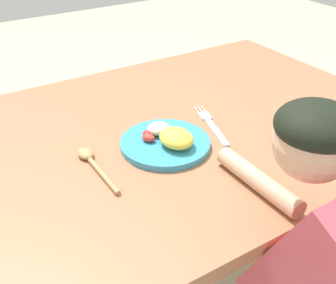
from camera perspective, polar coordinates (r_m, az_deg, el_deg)
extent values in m
cube|color=#A26947|center=(1.16, -1.79, 0.51)|extent=(1.47, 0.93, 0.04)
cube|color=#A86549|center=(1.95, 9.19, 1.31)|extent=(0.07, 0.07, 0.71)
cylinder|color=#3795C0|center=(1.09, -0.37, -0.21)|extent=(0.23, 0.23, 0.02)
ellipsoid|color=yellow|center=(1.06, 1.25, 0.58)|extent=(0.08, 0.10, 0.04)
ellipsoid|color=red|center=(1.09, -2.77, 0.98)|extent=(0.03, 0.04, 0.02)
ellipsoid|color=red|center=(1.08, -2.60, 0.55)|extent=(0.04, 0.04, 0.02)
ellipsoid|color=white|center=(1.11, -1.29, 1.82)|extent=(0.06, 0.05, 0.03)
cube|color=silver|center=(1.16, 6.50, 1.34)|extent=(0.06, 0.15, 0.01)
cube|color=silver|center=(1.23, 4.92, 3.51)|extent=(0.04, 0.05, 0.01)
cylinder|color=silver|center=(1.27, 4.75, 4.41)|extent=(0.01, 0.04, 0.00)
cylinder|color=silver|center=(1.27, 4.30, 4.36)|extent=(0.01, 0.04, 0.00)
cylinder|color=silver|center=(1.26, 3.84, 4.30)|extent=(0.01, 0.04, 0.00)
cylinder|color=tan|center=(0.99, -8.63, -4.45)|extent=(0.01, 0.15, 0.01)
ellipsoid|color=tan|center=(1.07, -10.95, -1.53)|extent=(0.04, 0.05, 0.02)
cube|color=#CC4C59|center=(0.91, 20.04, -14.21)|extent=(0.21, 0.25, 0.36)
sphere|color=#D8A884|center=(0.81, 18.96, 0.01)|extent=(0.15, 0.15, 0.15)
ellipsoid|color=black|center=(0.79, 19.38, 2.10)|extent=(0.15, 0.15, 0.08)
cylinder|color=#D8A884|center=(0.96, 11.98, -5.07)|extent=(0.04, 0.24, 0.04)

